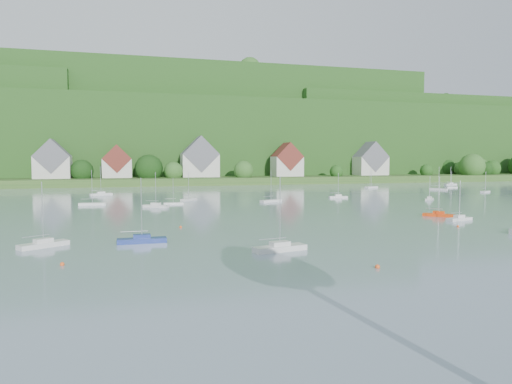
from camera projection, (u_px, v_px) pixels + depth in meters
The scene contains 17 objects.
far_shore_strip at pixel (185, 179), 217.01m from camera, with size 600.00×60.00×3.00m, color #2B531F.
forested_ridge at pixel (172, 139), 281.57m from camera, with size 620.00×181.22×69.89m.
village_building_0 at pixel (53, 162), 189.37m from camera, with size 14.00×10.40×16.00m.
village_building_1 at pixel (117, 164), 197.97m from camera, with size 12.00×9.36×14.00m.
village_building_2 at pixel (200, 160), 206.18m from camera, with size 16.00×11.44×18.00m.
village_building_3 at pixel (287, 162), 214.93m from camera, with size 13.00×10.40×15.50m.
village_building_4 at pixel (370, 162), 230.69m from camera, with size 15.00×10.40×16.50m.
near_sailboat_0 at pixel (280, 247), 54.70m from camera, with size 6.71×3.11×8.75m.
near_sailboat_1 at pixel (142, 239), 60.08m from camera, with size 6.23×1.80×8.38m.
near_sailboat_3 at pixel (459, 218), 82.14m from camera, with size 5.41×2.63×7.03m.
near_sailboat_5 at pixel (439, 214), 87.75m from camera, with size 4.92×5.14×7.51m.
near_sailboat_6 at pixel (43, 244), 57.14m from camera, with size 5.83×4.75×8.02m.
mooring_buoy_0 at pixel (377, 268), 46.13m from camera, with size 0.49×0.49×0.49m, color #F35B1F.
mooring_buoy_2 at pixel (458, 227), 74.25m from camera, with size 0.41×0.41×0.41m, color #F35B1F.
mooring_buoy_3 at pixel (181, 228), 73.36m from camera, with size 0.43×0.43×0.43m, color #F35B1F.
mooring_buoy_5 at pixel (62, 265), 47.30m from camera, with size 0.45×0.45×0.45m, color #F35B1F.
far_sailboat_cluster at pixel (250, 194), 141.08m from camera, with size 195.79×63.80×8.71m.
Camera 1 is at (-25.94, -17.84, 10.72)m, focal length 32.84 mm.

